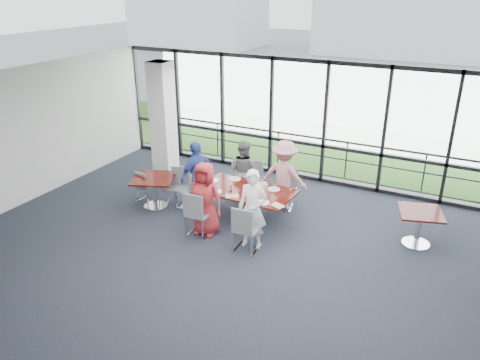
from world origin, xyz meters
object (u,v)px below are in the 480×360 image
at_px(chair_main_end, 187,189).
at_px(chair_spare_lb, 174,187).
at_px(main_table, 246,194).
at_px(chair_main_fr, 283,190).
at_px(structural_column, 163,125).
at_px(chair_main_nr, 247,228).
at_px(diner_end, 197,175).
at_px(chair_spare_la, 145,186).
at_px(diner_far_left, 244,171).
at_px(diner_near_right, 253,209).
at_px(diner_far_right, 284,176).
at_px(side_table_left, 154,182).
at_px(diner_near_left, 205,199).
at_px(chair_main_fl, 250,182).
at_px(chair_main_nl, 199,213).
at_px(side_table_right, 420,217).

bearing_deg(chair_main_end, chair_spare_lb, -82.99).
height_order(main_table, chair_main_fr, chair_main_fr).
xyz_separation_m(structural_column, chair_main_nr, (3.37, -2.02, -1.12)).
height_order(main_table, diner_end, diner_end).
relative_size(main_table, chair_spare_la, 2.66).
distance_m(structural_column, chair_spare_lb, 1.75).
bearing_deg(diner_far_left, diner_near_right, 131.47).
relative_size(diner_far_right, chair_main_fr, 1.78).
bearing_deg(diner_far_left, chair_spare_lb, 46.60).
height_order(diner_far_left, chair_spare_la, diner_far_left).
height_order(side_table_left, diner_near_left, diner_near_left).
bearing_deg(chair_main_fl, chair_main_end, 33.87).
distance_m(structural_column, diner_near_right, 3.94).
height_order(side_table_left, diner_far_right, diner_far_right).
distance_m(diner_far_right, chair_main_nl, 2.26).
distance_m(side_table_left, chair_spare_la, 0.46).
xyz_separation_m(side_table_right, chair_main_end, (-5.11, -0.65, -0.18)).
bearing_deg(diner_far_left, diner_far_right, -170.19).
relative_size(chair_main_nr, chair_main_end, 1.06).
height_order(structural_column, chair_main_nr, structural_column).
relative_size(chair_main_nl, chair_main_fr, 1.04).
relative_size(chair_main_fl, chair_main_end, 1.02).
relative_size(chair_main_end, chair_spare_la, 1.13).
xyz_separation_m(chair_main_fr, chair_spare_lb, (-2.39, -1.01, -0.02)).
bearing_deg(chair_main_nl, diner_far_right, 56.72).
bearing_deg(chair_spare_lb, side_table_right, 165.17).
relative_size(diner_far_left, chair_main_end, 1.69).
height_order(chair_main_fr, chair_spare_la, chair_main_fr).
relative_size(structural_column, diner_near_right, 1.95).
height_order(diner_near_right, diner_end, diner_near_right).
height_order(structural_column, diner_far_right, structural_column).
xyz_separation_m(main_table, diner_far_left, (-0.54, 0.95, 0.13)).
bearing_deg(chair_spare_la, chair_spare_lb, 22.57).
height_order(diner_near_right, chair_main_nl, diner_near_right).
distance_m(chair_main_nl, chair_main_fl, 2.05).
xyz_separation_m(main_table, chair_main_fl, (-0.42, 1.05, -0.18)).
bearing_deg(chair_main_end, diner_far_left, 133.56).
bearing_deg(side_table_left, chair_main_nr, -15.06).
height_order(main_table, diner_far_left, diner_far_left).
height_order(chair_main_nr, chair_main_fl, chair_main_nr).
bearing_deg(chair_main_nr, chair_main_nl, 171.54).
bearing_deg(main_table, side_table_left, -168.70).
distance_m(structural_column, side_table_right, 6.44).
bearing_deg(side_table_right, chair_main_end, -172.70).
height_order(diner_far_right, chair_spare_lb, diner_far_right).
bearing_deg(side_table_right, side_table_left, -170.23).
distance_m(diner_near_right, diner_far_left, 2.19).
height_order(chair_main_end, chair_spare_lb, chair_main_end).
bearing_deg(diner_near_left, chair_spare_la, 158.12).
bearing_deg(diner_near_left, diner_far_right, 56.63).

